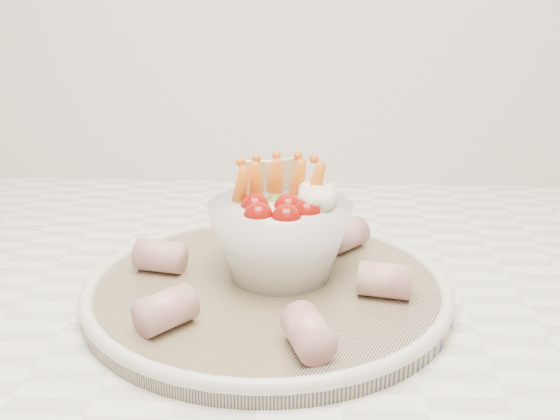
{
  "coord_description": "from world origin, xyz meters",
  "views": [
    {
      "loc": [
        -0.13,
        0.87,
        1.18
      ],
      "look_at": [
        -0.16,
        1.4,
        1.0
      ],
      "focal_mm": 40.0,
      "sensor_mm": 36.0,
      "label": 1
    }
  ],
  "objects": [
    {
      "name": "serving_platter",
      "position": [
        -0.17,
        1.38,
        0.93
      ],
      "size": [
        0.43,
        0.43,
        0.02
      ],
      "color": "navy",
      "rests_on": "kitchen_counter"
    },
    {
      "name": "cured_meat_rolls",
      "position": [
        -0.17,
        1.38,
        0.95
      ],
      "size": [
        0.25,
        0.27,
        0.03
      ],
      "color": "#B3515D",
      "rests_on": "serving_platter"
    },
    {
      "name": "veggie_bowl",
      "position": [
        -0.16,
        1.4,
        0.98
      ],
      "size": [
        0.13,
        0.13,
        0.11
      ],
      "color": "silver",
      "rests_on": "serving_platter"
    }
  ]
}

